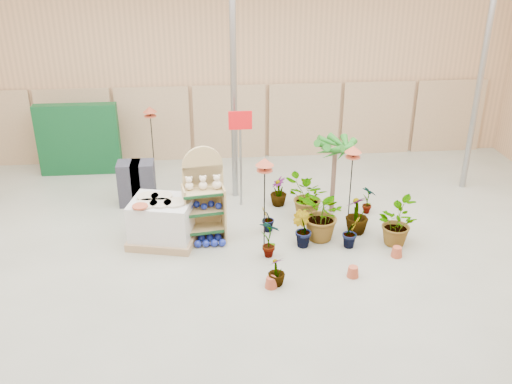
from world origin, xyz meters
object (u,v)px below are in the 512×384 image
bird_table_front (265,165)px  potted_plant_2 (323,215)px  pallet_stack (163,221)px  display_shelf (204,197)px

bird_table_front → potted_plant_2: bearing=9.6°
pallet_stack → potted_plant_2: (3.16, -0.21, 0.10)m
bird_table_front → potted_plant_2: (1.20, 0.20, -1.19)m
potted_plant_2 → pallet_stack: bearing=176.2°
display_shelf → pallet_stack: (-0.82, -0.13, -0.42)m
pallet_stack → bird_table_front: (1.97, -0.41, 1.29)m
display_shelf → potted_plant_2: bearing=-17.1°
pallet_stack → potted_plant_2: size_ratio=1.34×
pallet_stack → bird_table_front: 2.39m
bird_table_front → potted_plant_2: size_ratio=1.70×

